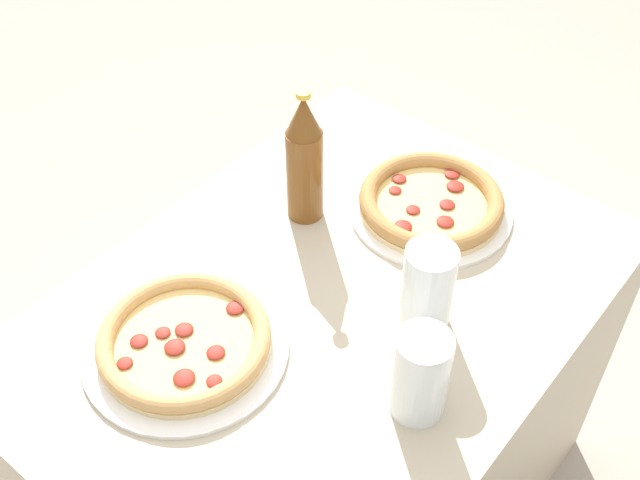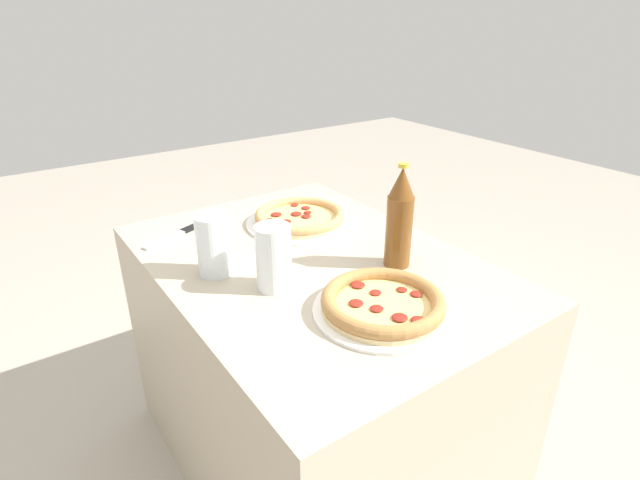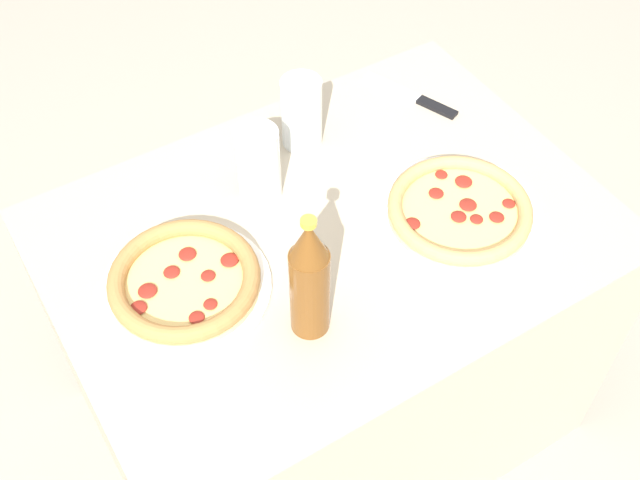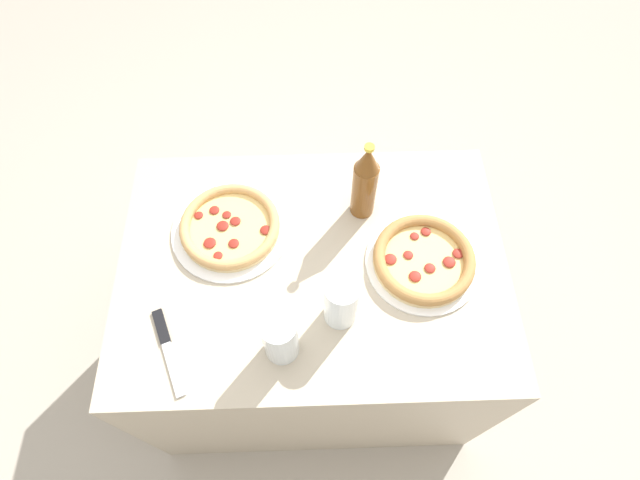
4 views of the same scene
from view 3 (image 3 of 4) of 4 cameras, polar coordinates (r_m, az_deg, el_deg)
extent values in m
plane|color=#A89E8E|center=(2.11, 0.52, -12.06)|extent=(8.00, 8.00, 0.00)
cube|color=#B7A88E|center=(1.81, 0.59, -6.68)|extent=(1.04, 0.75, 0.72)
cylinder|color=white|center=(1.45, -9.51, -3.34)|extent=(0.31, 0.31, 0.01)
cylinder|color=#E5C689|center=(1.44, -9.56, -3.10)|extent=(0.27, 0.27, 0.01)
cylinder|color=#E5C170|center=(1.43, -9.60, -2.92)|extent=(0.23, 0.23, 0.00)
torus|color=#AD7A42|center=(1.43, -9.64, -2.73)|extent=(0.27, 0.27, 0.03)
ellipsoid|color=maroon|center=(1.43, -7.98, -2.50)|extent=(0.03, 0.03, 0.01)
ellipsoid|color=maroon|center=(1.44, -10.51, -2.25)|extent=(0.03, 0.03, 0.01)
ellipsoid|color=maroon|center=(1.44, -6.45, -1.42)|extent=(0.03, 0.03, 0.01)
ellipsoid|color=maroon|center=(1.43, -12.17, -3.54)|extent=(0.03, 0.03, 0.01)
ellipsoid|color=maroon|center=(1.46, -9.41, -0.99)|extent=(0.03, 0.03, 0.01)
ellipsoid|color=maroon|center=(1.41, -12.74, -4.80)|extent=(0.03, 0.03, 0.01)
ellipsoid|color=maroon|center=(1.39, -7.80, -4.54)|extent=(0.02, 0.02, 0.01)
ellipsoid|color=maroon|center=(1.38, -8.77, -5.47)|extent=(0.03, 0.03, 0.01)
cylinder|color=white|center=(1.56, 9.80, 1.64)|extent=(0.33, 0.33, 0.01)
cylinder|color=#E5C689|center=(1.55, 9.85, 1.88)|extent=(0.27, 0.27, 0.01)
cylinder|color=#E5C170|center=(1.54, 9.89, 2.07)|extent=(0.24, 0.24, 0.00)
torus|color=tan|center=(1.54, 9.92, 2.24)|extent=(0.27, 0.27, 0.03)
ellipsoid|color=maroon|center=(1.55, 10.49, 2.48)|extent=(0.03, 0.03, 0.01)
ellipsoid|color=maroon|center=(1.53, 11.07, 1.47)|extent=(0.02, 0.02, 0.01)
ellipsoid|color=maroon|center=(1.54, 12.46, 1.60)|extent=(0.03, 0.03, 0.01)
ellipsoid|color=maroon|center=(1.60, 8.63, 4.62)|extent=(0.02, 0.02, 0.01)
ellipsoid|color=maroon|center=(1.53, 9.83, 1.65)|extent=(0.03, 0.03, 0.01)
ellipsoid|color=maroon|center=(1.56, 8.26, 3.31)|extent=(0.03, 0.03, 0.01)
ellipsoid|color=maroon|center=(1.57, 13.28, 2.55)|extent=(0.03, 0.03, 0.01)
ellipsoid|color=maroon|center=(1.50, 6.59, 1.17)|extent=(0.03, 0.03, 0.01)
ellipsoid|color=maroon|center=(1.59, 10.18, 4.11)|extent=(0.03, 0.03, 0.01)
cylinder|color=white|center=(1.53, -4.39, 5.43)|extent=(0.08, 0.08, 0.16)
cylinder|color=maroon|center=(1.55, -4.34, 4.82)|extent=(0.07, 0.07, 0.11)
cylinder|color=white|center=(1.64, -1.32, 9.04)|extent=(0.08, 0.08, 0.15)
cylinder|color=black|center=(1.66, -1.30, 8.29)|extent=(0.07, 0.07, 0.09)
cylinder|color=brown|center=(1.31, -0.74, -3.71)|extent=(0.07, 0.07, 0.18)
cone|color=brown|center=(1.21, -0.80, -0.06)|extent=(0.06, 0.06, 0.07)
cylinder|color=gold|center=(1.18, -0.82, 1.27)|extent=(0.03, 0.03, 0.01)
cube|color=black|center=(1.78, 8.31, 9.31)|extent=(0.06, 0.10, 0.01)
cube|color=silver|center=(1.82, 5.16, 10.79)|extent=(0.07, 0.14, 0.01)
camera|label=1|loc=(1.87, 14.13, 44.84)|focal=45.00mm
camera|label=2|loc=(1.64, -46.50, 15.73)|focal=28.00mm
camera|label=4|loc=(1.56, -17.78, 49.88)|focal=28.00mm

